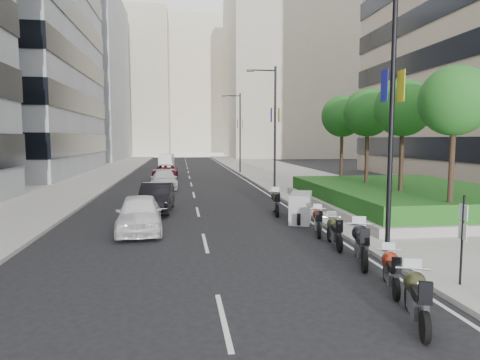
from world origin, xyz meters
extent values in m
plane|color=black|center=(0.00, 0.00, 0.00)|extent=(160.00, 160.00, 0.00)
cube|color=#9E9B93|center=(9.00, 30.00, 0.07)|extent=(10.00, 100.00, 0.15)
cube|color=#9E9B93|center=(-12.00, 30.00, 0.07)|extent=(8.00, 100.00, 0.15)
cube|color=silver|center=(3.70, 30.00, 0.01)|extent=(0.12, 100.00, 0.01)
cube|color=silver|center=(-1.50, 30.00, 0.01)|extent=(0.12, 100.00, 0.01)
cube|color=gray|center=(-24.00, 70.00, 15.00)|extent=(22.00, 26.00, 30.00)
cube|color=#B7AD93|center=(22.00, 80.00, 18.00)|extent=(28.00, 24.00, 36.00)
cube|color=#B7AD93|center=(-18.00, 100.00, 17.00)|extent=(26.00, 24.00, 34.00)
cube|color=#B7AD93|center=(2.00, 120.00, 19.00)|extent=(30.00, 24.00, 38.00)
cube|color=#99968E|center=(10.00, 10.00, 0.35)|extent=(10.00, 14.00, 0.40)
cube|color=#1B4513|center=(10.00, 10.00, 0.95)|extent=(9.40, 13.40, 0.80)
cylinder|color=#332319|center=(8.50, 4.00, 2.55)|extent=(0.22, 0.22, 4.00)
sphere|color=#1A4F18|center=(8.50, 4.00, 5.45)|extent=(2.80, 2.80, 2.80)
cylinder|color=#332319|center=(8.50, 8.00, 2.55)|extent=(0.22, 0.22, 4.00)
sphere|color=#1A4F18|center=(8.50, 8.00, 5.45)|extent=(2.80, 2.80, 2.80)
cylinder|color=#332319|center=(8.50, 12.00, 2.55)|extent=(0.22, 0.22, 4.00)
sphere|color=#1A4F18|center=(8.50, 12.00, 5.45)|extent=(2.80, 2.80, 2.80)
cylinder|color=#332319|center=(8.50, 16.00, 2.55)|extent=(0.22, 0.22, 4.00)
sphere|color=#1A4F18|center=(8.50, 16.00, 5.45)|extent=(2.80, 2.80, 2.80)
cylinder|color=black|center=(4.30, 1.00, 4.50)|extent=(0.16, 0.16, 9.00)
cube|color=yellow|center=(4.58, 1.00, 5.60)|extent=(0.02, 0.45, 1.00)
cube|color=navy|center=(4.02, 1.00, 5.60)|extent=(0.02, 0.45, 1.00)
cylinder|color=black|center=(4.30, 18.00, 4.50)|extent=(0.16, 0.16, 9.00)
cylinder|color=black|center=(3.40, 18.00, 8.70)|extent=(1.80, 0.10, 0.10)
cube|color=black|center=(2.50, 18.00, 8.65)|extent=(0.50, 0.22, 0.14)
cube|color=yellow|center=(4.58, 18.00, 5.60)|extent=(0.02, 0.45, 1.00)
cube|color=navy|center=(4.02, 18.00, 5.60)|extent=(0.02, 0.45, 1.00)
cylinder|color=black|center=(4.30, 36.00, 4.50)|extent=(0.16, 0.16, 9.00)
cylinder|color=black|center=(3.40, 36.00, 8.70)|extent=(1.80, 0.10, 0.10)
cube|color=black|center=(2.50, 36.00, 8.65)|extent=(0.50, 0.22, 0.14)
cube|color=yellow|center=(4.58, 36.00, 5.60)|extent=(0.02, 0.45, 1.00)
cube|color=navy|center=(4.02, 36.00, 5.60)|extent=(0.02, 0.45, 1.00)
cylinder|color=black|center=(4.80, -2.00, 1.25)|extent=(0.06, 0.06, 2.50)
cube|color=silver|center=(4.80, -2.00, 2.05)|extent=(0.02, 0.32, 0.42)
cube|color=silver|center=(4.80, -2.00, 1.55)|extent=(0.02, 0.32, 0.42)
cylinder|color=black|center=(2.26, -4.56, 0.31)|extent=(0.31, 0.62, 0.61)
cylinder|color=black|center=(2.78, -3.07, 0.31)|extent=(0.31, 0.62, 0.61)
cube|color=silver|center=(2.50, -3.86, 0.47)|extent=(0.55, 0.89, 0.41)
sphere|color=#292B17|center=(2.61, -3.55, 0.85)|extent=(0.47, 0.47, 0.47)
cube|color=black|center=(2.41, -4.14, 0.79)|extent=(0.50, 0.79, 0.16)
cylinder|color=silver|center=(2.70, -3.30, 1.06)|extent=(0.70, 0.28, 0.05)
cylinder|color=black|center=(2.79, -2.46, 0.27)|extent=(0.27, 0.55, 0.55)
cylinder|color=black|center=(3.21, -1.11, 0.27)|extent=(0.27, 0.55, 0.55)
cube|color=silver|center=(2.99, -1.83, 0.42)|extent=(0.48, 0.79, 0.37)
sphere|color=maroon|center=(3.07, -1.55, 0.76)|extent=(0.42, 0.42, 0.42)
cube|color=black|center=(2.91, -2.08, 0.71)|extent=(0.43, 0.71, 0.14)
cylinder|color=silver|center=(3.15, -1.32, 0.95)|extent=(0.64, 0.24, 0.04)
cylinder|color=black|center=(2.94, -0.29, 0.34)|extent=(0.32, 0.68, 0.67)
cylinder|color=black|center=(3.44, 1.38, 0.34)|extent=(0.32, 0.68, 0.67)
cube|color=silver|center=(3.17, 0.49, 0.52)|extent=(0.58, 0.98, 0.46)
sphere|color=black|center=(3.28, 0.83, 0.94)|extent=(0.52, 0.52, 0.52)
cube|color=black|center=(3.08, 0.18, 0.87)|extent=(0.53, 0.87, 0.17)
cylinder|color=silver|center=(3.36, 1.12, 1.18)|extent=(0.79, 0.28, 0.05)
cylinder|color=black|center=(3.06, 2.02, 0.29)|extent=(0.18, 0.59, 0.58)
cylinder|color=black|center=(3.24, 3.50, 0.29)|extent=(0.18, 0.59, 0.58)
cube|color=silver|center=(3.15, 2.72, 0.45)|extent=(0.37, 0.82, 0.39)
sphere|color=#34361E|center=(3.18, 3.02, 0.80)|extent=(0.45, 0.45, 0.45)
cube|color=black|center=(3.11, 2.44, 0.75)|extent=(0.34, 0.73, 0.15)
cylinder|color=silver|center=(3.21, 3.27, 1.01)|extent=(0.69, 0.13, 0.05)
cylinder|color=black|center=(3.01, 4.07, 0.28)|extent=(0.25, 0.58, 0.57)
cylinder|color=black|center=(3.38, 5.49, 0.28)|extent=(0.25, 0.58, 0.57)
cube|color=silver|center=(3.18, 4.73, 0.44)|extent=(0.47, 0.82, 0.39)
sphere|color=maroon|center=(3.26, 5.03, 0.79)|extent=(0.44, 0.44, 0.44)
cube|color=black|center=(3.11, 4.47, 0.73)|extent=(0.43, 0.73, 0.15)
cylinder|color=silver|center=(3.32, 5.27, 0.99)|extent=(0.67, 0.22, 0.05)
cylinder|color=black|center=(2.90, 6.57, 0.34)|extent=(0.35, 0.68, 0.67)
cylinder|color=black|center=(3.49, 8.21, 0.34)|extent=(0.35, 0.68, 0.67)
cube|color=gray|center=(3.20, 7.39, 0.71)|extent=(1.65, 2.46, 1.36)
cylinder|color=black|center=(2.40, 8.83, 0.33)|extent=(0.22, 0.67, 0.65)
cylinder|color=black|center=(2.65, 10.50, 0.33)|extent=(0.22, 0.67, 0.65)
cube|color=silver|center=(2.52, 9.61, 0.51)|extent=(0.45, 0.93, 0.44)
sphere|color=#32321B|center=(2.57, 9.96, 0.91)|extent=(0.51, 0.51, 0.51)
cube|color=black|center=(2.47, 9.30, 0.84)|extent=(0.41, 0.83, 0.17)
cylinder|color=silver|center=(2.62, 10.24, 1.14)|extent=(0.78, 0.17, 0.05)
imported|color=white|center=(-4.14, 6.34, 0.78)|extent=(2.13, 4.69, 1.56)
imported|color=black|center=(-3.70, 11.39, 0.77)|extent=(1.89, 4.73, 1.53)
imported|color=silver|center=(-3.70, 22.08, 0.72)|extent=(2.24, 5.06, 1.44)
imported|color=#590A17|center=(-3.91, 30.89, 0.69)|extent=(2.51, 5.04, 1.37)
cube|color=silver|center=(-4.26, 46.53, 0.94)|extent=(2.00, 4.57, 1.87)
cube|color=silver|center=(-4.26, 44.83, 0.49)|extent=(1.76, 1.18, 0.98)
cylinder|color=black|center=(-4.98, 44.92, 0.31)|extent=(0.22, 0.62, 0.62)
cylinder|color=black|center=(-3.55, 44.92, 0.31)|extent=(0.22, 0.62, 0.62)
cylinder|color=black|center=(-4.98, 47.96, 0.31)|extent=(0.22, 0.62, 0.62)
cylinder|color=black|center=(-3.55, 47.96, 0.31)|extent=(0.22, 0.62, 0.62)
camera|label=1|loc=(-2.38, -11.93, 3.93)|focal=32.00mm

